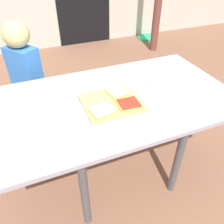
{
  "coord_description": "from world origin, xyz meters",
  "views": [
    {
      "loc": [
        -0.46,
        -1.08,
        1.48
      ],
      "look_at": [
        -0.02,
        0.0,
        0.59
      ],
      "focal_mm": 36.24,
      "sensor_mm": 36.0,
      "label": 1
    }
  ],
  "objects_px": {
    "cutting_board": "(112,103)",
    "plate_white_left": "(64,91)",
    "pizza_slice_near_right": "(129,104)",
    "plate_white_right": "(159,84)",
    "dining_table": "(115,107)",
    "pizza_slice_near_left": "(102,110)",
    "child_left": "(27,77)",
    "garden_hose_coil": "(147,37)",
    "pizza_slice_far_right": "(119,92)"
  },
  "relations": [
    {
      "from": "dining_table",
      "to": "pizza_slice_far_right",
      "type": "height_order",
      "value": "pizza_slice_far_right"
    },
    {
      "from": "dining_table",
      "to": "plate_white_left",
      "type": "relative_size",
      "value": 8.39
    },
    {
      "from": "pizza_slice_near_right",
      "to": "plate_white_left",
      "type": "relative_size",
      "value": 0.77
    },
    {
      "from": "pizza_slice_near_left",
      "to": "pizza_slice_near_right",
      "type": "distance_m",
      "value": 0.17
    },
    {
      "from": "dining_table",
      "to": "plate_white_right",
      "type": "bearing_deg",
      "value": 6.54
    },
    {
      "from": "dining_table",
      "to": "cutting_board",
      "type": "bearing_deg",
      "value": -130.6
    },
    {
      "from": "dining_table",
      "to": "plate_white_left",
      "type": "bearing_deg",
      "value": 144.8
    },
    {
      "from": "pizza_slice_far_right",
      "to": "child_left",
      "type": "relative_size",
      "value": 0.14
    },
    {
      "from": "pizza_slice_near_left",
      "to": "garden_hose_coil",
      "type": "xyz_separation_m",
      "value": [
        1.87,
        2.7,
        -0.7
      ]
    },
    {
      "from": "dining_table",
      "to": "cutting_board",
      "type": "xyz_separation_m",
      "value": [
        -0.04,
        -0.05,
        0.08
      ]
    },
    {
      "from": "cutting_board",
      "to": "pizza_slice_near_left",
      "type": "distance_m",
      "value": 0.11
    },
    {
      "from": "pizza_slice_near_left",
      "to": "garden_hose_coil",
      "type": "distance_m",
      "value": 3.36
    },
    {
      "from": "garden_hose_coil",
      "to": "child_left",
      "type": "bearing_deg",
      "value": -138.91
    },
    {
      "from": "plate_white_left",
      "to": "plate_white_right",
      "type": "distance_m",
      "value": 0.64
    },
    {
      "from": "plate_white_right",
      "to": "garden_hose_coil",
      "type": "xyz_separation_m",
      "value": [
        1.4,
        2.55,
        -0.68
      ]
    },
    {
      "from": "plate_white_left",
      "to": "garden_hose_coil",
      "type": "height_order",
      "value": "plate_white_left"
    },
    {
      "from": "garden_hose_coil",
      "to": "pizza_slice_far_right",
      "type": "bearing_deg",
      "value": -123.76
    },
    {
      "from": "child_left",
      "to": "plate_white_right",
      "type": "bearing_deg",
      "value": -35.77
    },
    {
      "from": "pizza_slice_near_left",
      "to": "cutting_board",
      "type": "bearing_deg",
      "value": 37.87
    },
    {
      "from": "pizza_slice_near_left",
      "to": "plate_white_left",
      "type": "relative_size",
      "value": 0.84
    },
    {
      "from": "plate_white_left",
      "to": "child_left",
      "type": "relative_size",
      "value": 0.17
    },
    {
      "from": "dining_table",
      "to": "child_left",
      "type": "height_order",
      "value": "child_left"
    },
    {
      "from": "pizza_slice_far_right",
      "to": "pizza_slice_near_right",
      "type": "height_order",
      "value": "same"
    },
    {
      "from": "cutting_board",
      "to": "plate_white_right",
      "type": "xyz_separation_m",
      "value": [
        0.38,
        0.09,
        -0.0
      ]
    },
    {
      "from": "child_left",
      "to": "garden_hose_coil",
      "type": "bearing_deg",
      "value": 41.09
    },
    {
      "from": "plate_white_left",
      "to": "garden_hose_coil",
      "type": "bearing_deg",
      "value": 49.73
    },
    {
      "from": "pizza_slice_near_left",
      "to": "plate_white_left",
      "type": "distance_m",
      "value": 0.35
    },
    {
      "from": "pizza_slice_near_right",
      "to": "plate_white_right",
      "type": "relative_size",
      "value": 0.77
    },
    {
      "from": "plate_white_left",
      "to": "child_left",
      "type": "bearing_deg",
      "value": 115.2
    },
    {
      "from": "plate_white_left",
      "to": "pizza_slice_near_left",
      "type": "bearing_deg",
      "value": -63.87
    },
    {
      "from": "pizza_slice_near_left",
      "to": "garden_hose_coil",
      "type": "height_order",
      "value": "pizza_slice_near_left"
    },
    {
      "from": "pizza_slice_near_right",
      "to": "plate_white_right",
      "type": "bearing_deg",
      "value": 26.99
    },
    {
      "from": "pizza_slice_far_right",
      "to": "plate_white_left",
      "type": "xyz_separation_m",
      "value": [
        -0.32,
        0.17,
        -0.02
      ]
    },
    {
      "from": "plate_white_right",
      "to": "dining_table",
      "type": "bearing_deg",
      "value": -173.46
    },
    {
      "from": "cutting_board",
      "to": "plate_white_left",
      "type": "height_order",
      "value": "cutting_board"
    },
    {
      "from": "cutting_board",
      "to": "plate_white_left",
      "type": "bearing_deg",
      "value": 134.61
    },
    {
      "from": "dining_table",
      "to": "pizza_slice_far_right",
      "type": "distance_m",
      "value": 0.1
    },
    {
      "from": "pizza_slice_far_right",
      "to": "pizza_slice_near_right",
      "type": "distance_m",
      "value": 0.15
    },
    {
      "from": "cutting_board",
      "to": "pizza_slice_near_right",
      "type": "relative_size",
      "value": 2.48
    },
    {
      "from": "plate_white_right",
      "to": "child_left",
      "type": "distance_m",
      "value": 1.03
    },
    {
      "from": "dining_table",
      "to": "garden_hose_coil",
      "type": "height_order",
      "value": "dining_table"
    },
    {
      "from": "cutting_board",
      "to": "dining_table",
      "type": "bearing_deg",
      "value": 49.4
    },
    {
      "from": "pizza_slice_far_right",
      "to": "pizza_slice_near_right",
      "type": "xyz_separation_m",
      "value": [
        0.0,
        -0.15,
        0.0
      ]
    },
    {
      "from": "pizza_slice_near_left",
      "to": "plate_white_right",
      "type": "distance_m",
      "value": 0.5
    },
    {
      "from": "pizza_slice_near_right",
      "to": "garden_hose_coil",
      "type": "bearing_deg",
      "value": 57.73
    },
    {
      "from": "cutting_board",
      "to": "plate_white_left",
      "type": "relative_size",
      "value": 1.92
    },
    {
      "from": "cutting_board",
      "to": "pizza_slice_near_right",
      "type": "bearing_deg",
      "value": -41.75
    },
    {
      "from": "pizza_slice_near_left",
      "to": "child_left",
      "type": "relative_size",
      "value": 0.14
    },
    {
      "from": "child_left",
      "to": "pizza_slice_near_left",
      "type": "bearing_deg",
      "value": -64.42
    },
    {
      "from": "pizza_slice_near_right",
      "to": "plate_white_left",
      "type": "xyz_separation_m",
      "value": [
        -0.32,
        0.31,
        -0.02
      ]
    }
  ]
}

